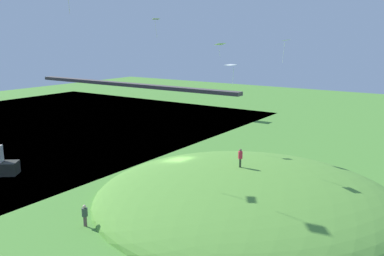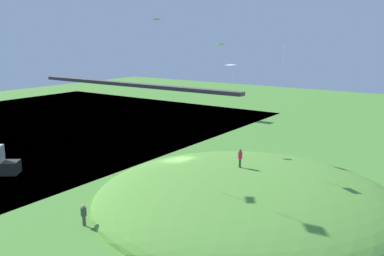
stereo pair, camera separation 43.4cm
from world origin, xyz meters
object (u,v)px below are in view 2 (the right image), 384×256
(kite_1, at_px, (231,66))
(kite_3, at_px, (157,21))
(person_near_shore, at_px, (240,156))
(kite_9, at_px, (221,45))
(kite_4, at_px, (286,42))
(person_on_hilltop, at_px, (84,213))

(kite_1, bearing_deg, kite_3, 158.94)
(person_near_shore, xyz_separation_m, kite_9, (-7.12, 8.19, 9.65))
(person_near_shore, relative_size, kite_9, 1.03)
(person_near_shore, height_order, kite_4, kite_4)
(person_near_shore, bearing_deg, person_on_hilltop, 147.97)
(kite_3, bearing_deg, person_on_hilltop, -66.45)
(kite_3, relative_size, kite_9, 1.31)
(person_near_shore, height_order, kite_9, kite_9)
(person_near_shore, relative_size, person_on_hilltop, 1.00)
(kite_1, bearing_deg, kite_9, 127.16)
(person_on_hilltop, bearing_deg, person_near_shore, -116.76)
(kite_1, relative_size, kite_4, 0.86)
(person_near_shore, relative_size, kite_1, 0.89)
(person_on_hilltop, relative_size, kite_3, 0.79)
(kite_1, distance_m, kite_4, 6.60)
(person_near_shore, relative_size, kite_3, 0.79)
(person_on_hilltop, distance_m, kite_9, 24.21)
(kite_1, height_order, kite_9, kite_9)
(person_near_shore, height_order, kite_1, kite_1)
(kite_1, height_order, kite_4, kite_4)
(kite_3, bearing_deg, kite_4, 2.42)
(person_near_shore, distance_m, kite_4, 12.13)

